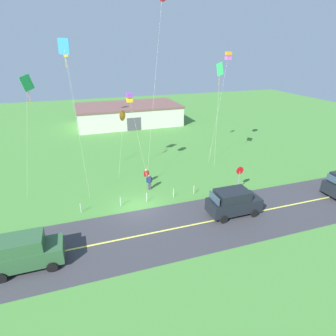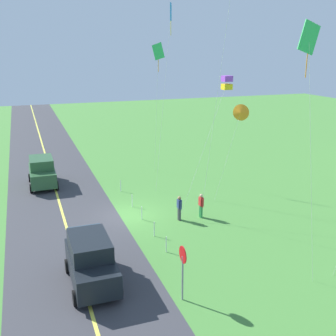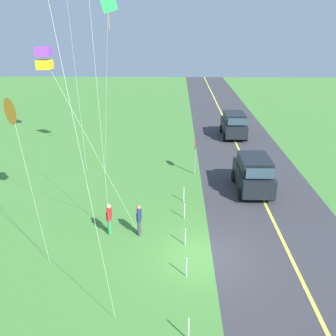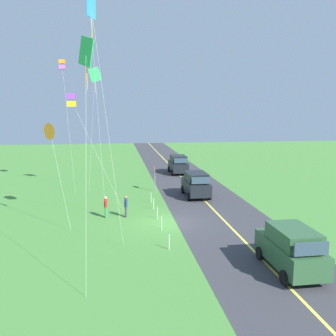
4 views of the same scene
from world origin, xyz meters
name	(u,v)px [view 2 (image 2 of 4)]	position (x,y,z in m)	size (l,w,h in m)	color
ground_plane	(128,216)	(0.00, 0.00, -0.05)	(120.00, 120.00, 0.10)	#478438
asphalt_road	(66,224)	(0.00, -4.00, 0.00)	(120.00, 7.00, 0.00)	#38383D
road_centre_stripe	(65,224)	(0.00, -4.00, 0.01)	(120.00, 0.16, 0.00)	#E5E04C
car_suv_foreground	(91,261)	(7.30, -3.58, 1.15)	(4.40, 2.12, 2.24)	black
car_parked_west_near	(42,172)	(-8.34, -4.82, 1.15)	(4.40, 2.12, 2.24)	#2D5633
stop_sign	(183,263)	(9.99, -0.10, 1.80)	(0.76, 0.08, 2.56)	gray
person_adult_near	(179,207)	(1.82, 2.94, 0.86)	(0.58, 0.22, 1.60)	#3F3F47
person_adult_companion	(201,205)	(1.90, 4.41, 0.86)	(0.58, 0.22, 1.60)	#338C4C
kite_red_low	(227,83)	(0.97, 6.42, 8.46)	(1.15, 3.78, 8.92)	silver
kite_yellow_high	(241,113)	(0.46, 7.81, 6.44)	(1.55, 1.65, 7.01)	silver
kite_pink_drift	(158,54)	(-7.65, 4.75, 10.14)	(2.41, 0.78, 11.05)	silver
kite_cyan_top	(171,16)	(-4.43, 4.61, 12.75)	(0.95, 1.61, 13.67)	silver
kite_purple_back	(309,43)	(10.03, 5.31, 10.75)	(0.80, 1.56, 11.69)	silver
fence_post_0	(121,186)	(-4.82, 0.70, 0.45)	(0.05, 0.05, 0.90)	silver
fence_post_1	(132,200)	(-1.43, 0.70, 0.45)	(0.05, 0.05, 0.90)	silver
fence_post_2	(142,213)	(0.96, 0.70, 0.45)	(0.05, 0.05, 0.90)	silver
fence_post_3	(154,229)	(3.55, 0.70, 0.45)	(0.05, 0.05, 0.90)	silver
fence_post_4	(166,244)	(5.63, 0.70, 0.45)	(0.05, 0.05, 0.90)	silver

